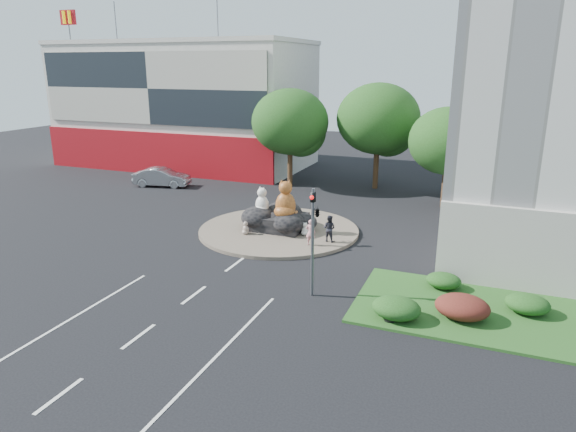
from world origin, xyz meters
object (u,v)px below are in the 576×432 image
cat_white (262,200)px  cat_tabby (286,199)px  pedestrian_pink (311,232)px  kitten_calico (246,227)px  kitten_white (305,229)px  pedestrian_dark (329,228)px  parked_car (162,177)px  litter_bin (390,312)px

cat_white → cat_tabby: bearing=17.0°
cat_white → cat_tabby: size_ratio=0.74×
cat_tabby → pedestrian_pink: (2.26, -1.78, -1.34)m
cat_tabby → kitten_calico: size_ratio=2.91×
cat_tabby → kitten_white: cat_tabby is taller
cat_tabby → pedestrian_dark: bearing=-27.2°
pedestrian_pink → cat_white: bearing=-31.1°
pedestrian_dark → parked_car: 20.02m
kitten_white → litter_bin: bearing=-71.6°
pedestrian_pink → pedestrian_dark: pedestrian_dark is taller
pedestrian_pink → parked_car: bearing=-34.6°
kitten_calico → litter_bin: 12.78m
cat_white → litter_bin: cat_white is taller
kitten_white → pedestrian_pink: (0.90, -1.57, 0.35)m
kitten_white → parked_car: 18.26m
kitten_calico → pedestrian_dark: 5.16m
parked_car → litter_bin: parked_car is taller
cat_white → pedestrian_pink: 4.51m
cat_tabby → litter_bin: 12.27m
cat_white → parked_car: 15.47m
parked_car → kitten_calico: bearing=-139.1°
pedestrian_pink → parked_car: (-17.10, 9.99, -0.16)m
cat_white → litter_bin: bearing=-18.8°
kitten_calico → cat_tabby: bearing=65.7°
pedestrian_pink → litter_bin: 9.32m
kitten_calico → pedestrian_dark: pedestrian_dark is taller
pedestrian_pink → parked_car: 19.80m
kitten_calico → kitten_white: (3.42, 1.15, -0.00)m
cat_white → pedestrian_dark: cat_white is taller
parked_car → kitten_white: bearing=-129.8°
cat_white → kitten_calico: cat_white is taller
pedestrian_pink → kitten_calico: bearing=-9.9°
cat_tabby → pedestrian_pink: 3.17m
cat_tabby → kitten_calico: (-2.07, -1.36, -1.69)m
cat_white → kitten_white: 3.34m
cat_tabby → litter_bin: cat_tabby is taller
cat_tabby → pedestrian_dark: (3.05, -0.77, -1.31)m
pedestrian_pink → litter_bin: pedestrian_pink is taller
pedestrian_dark → litter_bin: pedestrian_dark is taller
pedestrian_dark → parked_car: pedestrian_dark is taller
litter_bin → pedestrian_dark: bearing=122.3°
cat_white → pedestrian_pink: cat_white is taller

